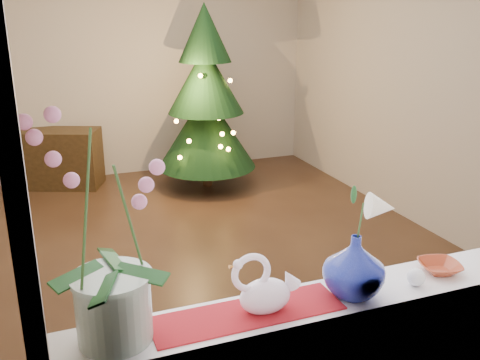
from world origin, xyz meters
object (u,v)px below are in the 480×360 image
(amber_dish, at_px, (440,268))
(xmas_tree, at_px, (206,98))
(swan, at_px, (265,283))
(paperweight, at_px, (416,277))
(orchid_pot, at_px, (107,230))
(blue_vase, at_px, (355,262))
(side_table, at_px, (60,158))

(amber_dish, height_order, xmas_tree, xmas_tree)
(swan, bearing_deg, paperweight, 17.81)
(swan, bearing_deg, amber_dish, 22.70)
(orchid_pot, relative_size, swan, 2.96)
(swan, relative_size, blue_vase, 0.94)
(xmas_tree, relative_size, side_table, 2.31)
(amber_dish, bearing_deg, paperweight, -160.91)
(paperweight, relative_size, amber_dish, 0.50)
(paperweight, height_order, side_table, paperweight)
(swan, xyz_separation_m, blue_vase, (0.36, -0.01, 0.03))
(paperweight, relative_size, xmas_tree, 0.04)
(blue_vase, distance_m, paperweight, 0.29)
(amber_dish, xyz_separation_m, side_table, (-1.30, 4.61, -0.61))
(xmas_tree, bearing_deg, orchid_pot, -111.44)
(blue_vase, height_order, xmas_tree, xmas_tree)
(orchid_pot, height_order, paperweight, orchid_pot)
(blue_vase, height_order, side_table, blue_vase)
(amber_dish, bearing_deg, blue_vase, -175.83)
(blue_vase, relative_size, amber_dish, 1.96)
(side_table, bearing_deg, paperweight, -54.46)
(amber_dish, bearing_deg, swan, -178.77)
(swan, distance_m, side_table, 4.70)
(orchid_pot, relative_size, xmas_tree, 0.39)
(swan, xyz_separation_m, amber_dish, (0.79, 0.02, -0.09))
(amber_dish, height_order, side_table, amber_dish)
(paperweight, xyz_separation_m, amber_dish, (0.17, 0.06, -0.02))
(blue_vase, distance_m, xmas_tree, 4.12)
(paperweight, height_order, amber_dish, paperweight)
(orchid_pot, relative_size, paperweight, 10.83)
(blue_vase, relative_size, side_table, 0.32)
(orchid_pot, distance_m, blue_vase, 0.92)
(swan, distance_m, paperweight, 0.64)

